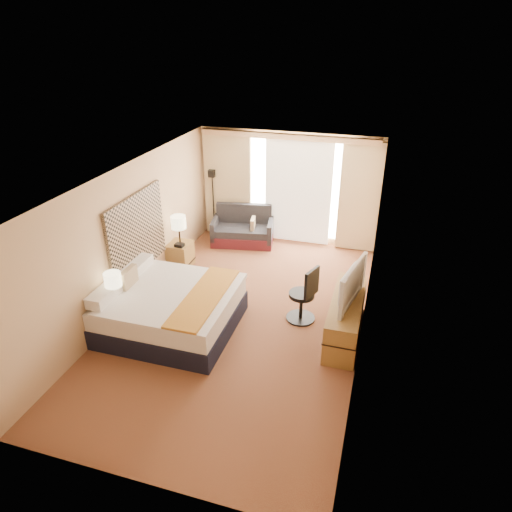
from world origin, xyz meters
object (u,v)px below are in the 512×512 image
(floor_lamp, at_px, (213,189))
(nightstand_left, at_px, (117,319))
(television, at_px, (346,283))
(desk_chair, at_px, (304,297))
(lamp_left, at_px, (113,280))
(media_dresser, at_px, (346,317))
(loveseat, at_px, (243,231))
(lamp_right, at_px, (178,223))
(nightstand_right, at_px, (180,255))
(bed, at_px, (170,309))

(floor_lamp, bearing_deg, nightstand_left, -90.75)
(nightstand_left, distance_m, television, 3.86)
(desk_chair, height_order, lamp_left, lamp_left)
(media_dresser, bearing_deg, loveseat, 132.95)
(lamp_right, bearing_deg, nightstand_left, -91.28)
(floor_lamp, relative_size, television, 1.42)
(floor_lamp, height_order, desk_chair, floor_lamp)
(nightstand_right, bearing_deg, media_dresser, -21.40)
(floor_lamp, xyz_separation_m, lamp_right, (-0.00, -1.92, -0.10))
(loveseat, xyz_separation_m, lamp_right, (-0.86, -1.61, 0.76))
(bed, height_order, lamp_left, lamp_left)
(lamp_left, bearing_deg, lamp_right, 88.97)
(nightstand_right, xyz_separation_m, television, (3.65, -1.49, 0.76))
(loveseat, bearing_deg, nightstand_left, -113.31)
(bed, relative_size, lamp_left, 3.63)
(loveseat, xyz_separation_m, floor_lamp, (-0.86, 0.31, 0.86))
(nightstand_right, distance_m, media_dresser, 3.97)
(floor_lamp, xyz_separation_m, lamp_left, (-0.05, -4.30, -0.15))
(nightstand_left, xyz_separation_m, lamp_right, (0.05, 2.43, 0.78))
(lamp_right, xyz_separation_m, television, (3.60, -1.43, -0.02))
(media_dresser, relative_size, bed, 0.84)
(media_dresser, relative_size, desk_chair, 1.70)
(nightstand_right, height_order, bed, bed)
(nightstand_left, relative_size, television, 0.48)
(media_dresser, height_order, lamp_left, lamp_left)
(bed, bearing_deg, desk_chair, 22.30)
(desk_chair, bearing_deg, lamp_right, 178.54)
(loveseat, height_order, television, television)
(bed, relative_size, floor_lamp, 1.30)
(lamp_left, bearing_deg, floor_lamp, 89.40)
(nightstand_left, relative_size, floor_lamp, 0.34)
(bed, bearing_deg, floor_lamp, 100.78)
(bed, height_order, floor_lamp, floor_lamp)
(desk_chair, bearing_deg, lamp_left, -137.03)
(bed, relative_size, desk_chair, 2.01)
(nightstand_right, distance_m, loveseat, 1.79)
(nightstand_right, relative_size, lamp_right, 0.84)
(floor_lamp, bearing_deg, desk_chair, -46.73)
(bed, height_order, lamp_right, lamp_right)
(loveseat, relative_size, desk_chair, 1.46)
(television, bearing_deg, lamp_right, 80.30)
(lamp_right, relative_size, television, 0.56)
(nightstand_right, bearing_deg, bed, -68.94)
(nightstand_right, relative_size, floor_lamp, 0.34)
(loveseat, distance_m, lamp_right, 1.98)
(media_dresser, xyz_separation_m, television, (-0.05, -0.04, 0.68))
(nightstand_right, height_order, television, television)
(media_dresser, height_order, loveseat, loveseat)
(bed, bearing_deg, loveseat, 88.31)
(bed, relative_size, loveseat, 1.38)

